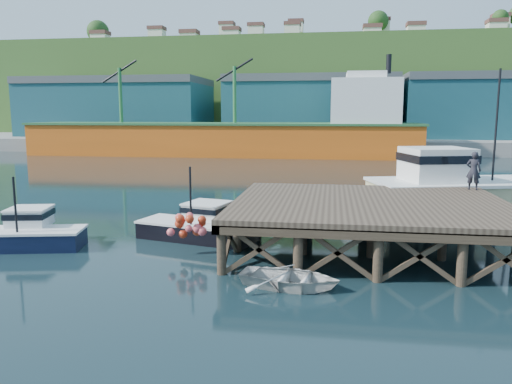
% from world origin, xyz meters
% --- Properties ---
extents(ground, '(300.00, 300.00, 0.00)m').
position_xyz_m(ground, '(0.00, 0.00, 0.00)').
color(ground, black).
rests_on(ground, ground).
extents(wharf, '(12.00, 10.00, 2.62)m').
position_xyz_m(wharf, '(5.50, -0.19, 1.94)').
color(wharf, brown).
rests_on(wharf, ground).
extents(far_quay, '(160.00, 40.00, 2.00)m').
position_xyz_m(far_quay, '(0.00, 70.00, 1.00)').
color(far_quay, gray).
rests_on(far_quay, ground).
extents(warehouse_left, '(32.00, 16.00, 9.00)m').
position_xyz_m(warehouse_left, '(-35.00, 65.00, 6.50)').
color(warehouse_left, '#1A4D56').
rests_on(warehouse_left, far_quay).
extents(warehouse_mid, '(28.00, 16.00, 9.00)m').
position_xyz_m(warehouse_mid, '(0.00, 65.00, 6.50)').
color(warehouse_mid, '#1A4D56').
rests_on(warehouse_mid, far_quay).
extents(warehouse_right, '(30.00, 16.00, 9.00)m').
position_xyz_m(warehouse_right, '(30.00, 65.00, 6.50)').
color(warehouse_right, '#1A4D56').
rests_on(warehouse_right, far_quay).
extents(cargo_ship, '(55.50, 10.00, 13.75)m').
position_xyz_m(cargo_ship, '(-8.46, 48.00, 3.31)').
color(cargo_ship, orange).
rests_on(cargo_ship, ground).
extents(hillside, '(220.00, 50.00, 22.00)m').
position_xyz_m(hillside, '(0.00, 100.00, 11.00)').
color(hillside, '#2D511E').
rests_on(hillside, ground).
extents(boat_navy, '(5.55, 3.45, 3.30)m').
position_xyz_m(boat_navy, '(-9.81, -2.28, 0.66)').
color(boat_navy, black).
rests_on(boat_navy, ground).
extents(boat_black, '(6.09, 5.05, 3.55)m').
position_xyz_m(boat_black, '(-2.43, 0.49, 0.65)').
color(boat_black, black).
rests_on(boat_black, ground).
extents(trawler, '(13.34, 7.58, 8.44)m').
position_xyz_m(trawler, '(12.09, 7.82, 1.74)').
color(trawler, beige).
rests_on(trawler, ground).
extents(dinghy, '(3.87, 3.07, 0.72)m').
position_xyz_m(dinghy, '(2.44, -5.80, 0.36)').
color(dinghy, silver).
rests_on(dinghy, ground).
extents(dockworker, '(0.81, 0.64, 1.95)m').
position_xyz_m(dockworker, '(10.90, 4.14, 3.10)').
color(dockworker, black).
rests_on(dockworker, wharf).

